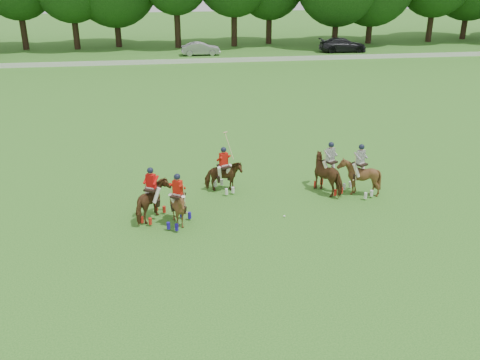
{
  "coord_description": "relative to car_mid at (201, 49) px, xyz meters",
  "views": [
    {
      "loc": [
        -1.45,
        -16.35,
        10.21
      ],
      "look_at": [
        1.34,
        4.2,
        1.4
      ],
      "focal_mm": 40.0,
      "sensor_mm": 36.0,
      "label": 1
    }
  ],
  "objects": [
    {
      "name": "car_mid",
      "position": [
        0.0,
        0.0,
        0.0
      ],
      "size": [
        4.18,
        1.52,
        1.37
      ],
      "primitive_type": "imported",
      "rotation": [
        0.0,
        0.0,
        1.59
      ],
      "color": "#95959A",
      "rests_on": "ground"
    },
    {
      "name": "polo_red_a",
      "position": [
        -4.58,
        -38.68,
        0.15
      ],
      "size": [
        1.67,
        2.07,
        2.31
      ],
      "color": "#472C13",
      "rests_on": "ground"
    },
    {
      "name": "car_right",
      "position": [
        15.94,
        0.0,
        0.08
      ],
      "size": [
        5.32,
        2.31,
        1.52
      ],
      "primitive_type": "imported",
      "rotation": [
        0.0,
        0.0,
        1.54
      ],
      "color": "black",
      "rests_on": "ground"
    },
    {
      "name": "polo_red_c",
      "position": [
        -3.53,
        -39.37,
        0.12
      ],
      "size": [
        1.78,
        1.83,
        2.26
      ],
      "color": "#472C13",
      "rests_on": "ground"
    },
    {
      "name": "polo_stripe_b",
      "position": [
        4.67,
        -37.42,
        0.2
      ],
      "size": [
        2.0,
        2.06,
        2.43
      ],
      "color": "#472C13",
      "rests_on": "ground"
    },
    {
      "name": "polo_ball",
      "position": [
        0.86,
        -39.24,
        -0.64
      ],
      "size": [
        0.09,
        0.09,
        0.09
      ],
      "primitive_type": "sphere",
      "color": "white",
      "rests_on": "ground"
    },
    {
      "name": "polo_red_b",
      "position": [
        -1.37,
        -36.25,
        0.08
      ],
      "size": [
        1.8,
        1.7,
        2.71
      ],
      "color": "#472C13",
      "rests_on": "ground"
    },
    {
      "name": "polo_stripe_a",
      "position": [
        3.43,
        -36.93,
        0.2
      ],
      "size": [
        1.82,
        2.23,
        2.42
      ],
      "color": "#472C13",
      "rests_on": "ground"
    },
    {
      "name": "boundary_rail",
      "position": [
        -2.23,
        -4.5,
        -0.46
      ],
      "size": [
        120.0,
        0.1,
        0.44
      ],
      "primitive_type": "cube",
      "color": "white",
      "rests_on": "ground"
    },
    {
      "name": "ground",
      "position": [
        -2.23,
        -42.5,
        -0.68
      ],
      "size": [
        180.0,
        180.0,
        0.0
      ],
      "primitive_type": "plane",
      "color": "#23601B",
      "rests_on": "ground"
    }
  ]
}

